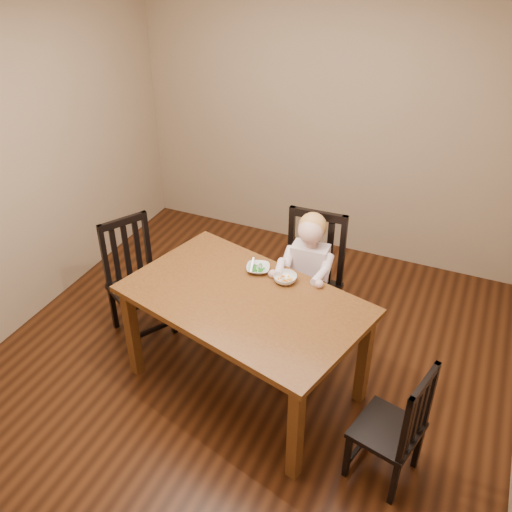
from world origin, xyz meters
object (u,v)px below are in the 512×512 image
at_px(toddler, 309,270).
at_px(bowl_peas, 258,269).
at_px(dining_table, 244,309).
at_px(chair_left, 137,281).
at_px(bowl_veg, 285,278).
at_px(chair_right, 395,428).
at_px(chair_child, 310,284).

relative_size(toddler, bowl_peas, 3.74).
distance_m(dining_table, toddler, 0.71).
xyz_separation_m(chair_left, bowl_veg, (1.29, 0.03, 0.37)).
height_order(chair_right, bowl_veg, chair_right).
distance_m(chair_child, bowl_veg, 0.54).
relative_size(chair_child, bowl_veg, 6.58).
xyz_separation_m(dining_table, chair_left, (-1.11, 0.27, -0.25)).
bearing_deg(chair_right, toddler, 56.27).
distance_m(chair_left, toddler, 1.43).
bearing_deg(chair_child, toddler, 90.00).
xyz_separation_m(dining_table, toddler, (0.24, 0.67, -0.03)).
distance_m(chair_child, toddler, 0.18).
bearing_deg(toddler, bowl_veg, 79.06).
xyz_separation_m(chair_left, bowl_peas, (1.06, 0.07, 0.37)).
relative_size(chair_left, bowl_peas, 5.91).
xyz_separation_m(dining_table, bowl_veg, (0.19, 0.29, 0.12)).
height_order(dining_table, chair_child, chair_child).
bearing_deg(chair_left, bowl_peas, 123.91).
bearing_deg(chair_child, chair_left, 16.26).
height_order(chair_child, bowl_peas, chair_child).
relative_size(chair_child, chair_right, 1.23).
height_order(dining_table, chair_left, chair_left).
bearing_deg(chair_left, dining_table, 106.45).
bearing_deg(bowl_peas, chair_left, -176.09).
distance_m(chair_right, bowl_peas, 1.46).
distance_m(dining_table, bowl_veg, 0.37).
bearing_deg(bowl_peas, dining_table, -82.82).
distance_m(dining_table, chair_right, 1.26).
xyz_separation_m(chair_right, bowl_veg, (-0.99, 0.65, 0.42)).
bearing_deg(bowl_veg, bowl_peas, 168.92).
height_order(chair_child, toddler, chair_child).
distance_m(dining_table, chair_left, 1.16).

